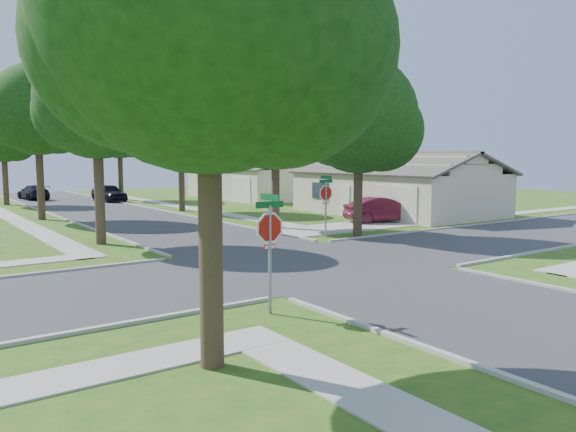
{
  "coord_description": "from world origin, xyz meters",
  "views": [
    {
      "loc": [
        -12.17,
        -16.05,
        3.88
      ],
      "look_at": [
        0.25,
        1.53,
        1.6
      ],
      "focal_mm": 35.0,
      "sensor_mm": 36.0,
      "label": 1
    }
  ],
  "objects_px": {
    "tree_e_near": "(276,123)",
    "car_driveway": "(383,210)",
    "stop_sign_sw": "(270,233)",
    "tree_w_far": "(4,136)",
    "tree_e_far": "(120,133)",
    "tree_w_near": "(98,105)",
    "stop_sign_ne": "(326,196)",
    "house_ne_near": "(396,191)",
    "tree_ne_corner": "(360,121)",
    "car_curb_east": "(109,193)",
    "tree_w_mid": "(38,114)",
    "tree_e_mid": "(181,123)",
    "house_ne_far": "(256,182)",
    "car_curb_west": "(34,192)",
    "tree_sw_corner": "(211,20)"
  },
  "relations": [
    {
      "from": "tree_w_far",
      "to": "car_curb_west",
      "type": "height_order",
      "value": "tree_w_far"
    },
    {
      "from": "stop_sign_sw",
      "to": "tree_e_near",
      "type": "xyz_separation_m",
      "value": [
        9.45,
        13.71,
        3.61
      ]
    },
    {
      "from": "tree_w_mid",
      "to": "car_curb_east",
      "type": "relative_size",
      "value": 2.14
    },
    {
      "from": "stop_sign_sw",
      "to": "house_ne_near",
      "type": "distance_m",
      "value": 25.98
    },
    {
      "from": "stop_sign_ne",
      "to": "car_curb_west",
      "type": "relative_size",
      "value": 0.65
    },
    {
      "from": "stop_sign_ne",
      "to": "tree_e_near",
      "type": "height_order",
      "value": "tree_e_near"
    },
    {
      "from": "stop_sign_ne",
      "to": "house_ne_near",
      "type": "bearing_deg",
      "value": 29.14
    },
    {
      "from": "car_driveway",
      "to": "car_curb_east",
      "type": "distance_m",
      "value": 26.36
    },
    {
      "from": "tree_e_mid",
      "to": "tree_w_near",
      "type": "bearing_deg",
      "value": -128.08
    },
    {
      "from": "car_driveway",
      "to": "tree_ne_corner",
      "type": "bearing_deg",
      "value": 144.02
    },
    {
      "from": "car_driveway",
      "to": "car_curb_east",
      "type": "relative_size",
      "value": 1.02
    },
    {
      "from": "tree_sw_corner",
      "to": "car_curb_east",
      "type": "bearing_deg",
      "value": 75.0
    },
    {
      "from": "stop_sign_sw",
      "to": "car_curb_west",
      "type": "bearing_deg",
      "value": 86.08
    },
    {
      "from": "tree_e_mid",
      "to": "house_ne_far",
      "type": "height_order",
      "value": "tree_e_mid"
    },
    {
      "from": "tree_ne_corner",
      "to": "tree_w_near",
      "type": "bearing_deg",
      "value": 156.44
    },
    {
      "from": "tree_e_near",
      "to": "tree_w_mid",
      "type": "bearing_deg",
      "value": 128.05
    },
    {
      "from": "car_curb_east",
      "to": "car_curb_west",
      "type": "distance_m",
      "value": 7.87
    },
    {
      "from": "house_ne_near",
      "to": "car_driveway",
      "type": "distance_m",
      "value": 5.63
    },
    {
      "from": "tree_e_near",
      "to": "car_driveway",
      "type": "relative_size",
      "value": 1.82
    },
    {
      "from": "stop_sign_ne",
      "to": "tree_w_mid",
      "type": "bearing_deg",
      "value": 119.8
    },
    {
      "from": "stop_sign_ne",
      "to": "tree_e_far",
      "type": "height_order",
      "value": "tree_e_far"
    },
    {
      "from": "tree_sw_corner",
      "to": "house_ne_far",
      "type": "relative_size",
      "value": 0.7
    },
    {
      "from": "tree_e_mid",
      "to": "tree_sw_corner",
      "type": "bearing_deg",
      "value": -113.53
    },
    {
      "from": "stop_sign_ne",
      "to": "tree_ne_corner",
      "type": "relative_size",
      "value": 0.34
    },
    {
      "from": "stop_sign_sw",
      "to": "tree_w_far",
      "type": "height_order",
      "value": "tree_w_far"
    },
    {
      "from": "tree_e_mid",
      "to": "stop_sign_sw",
      "type": "bearing_deg",
      "value": -110.2
    },
    {
      "from": "stop_sign_sw",
      "to": "house_ne_near",
      "type": "relative_size",
      "value": 0.22
    },
    {
      "from": "car_curb_east",
      "to": "tree_e_far",
      "type": "bearing_deg",
      "value": 34.65
    },
    {
      "from": "tree_e_far",
      "to": "car_driveway",
      "type": "distance_m",
      "value": 27.67
    },
    {
      "from": "tree_e_far",
      "to": "tree_w_near",
      "type": "relative_size",
      "value": 0.97
    },
    {
      "from": "car_curb_east",
      "to": "tree_e_near",
      "type": "bearing_deg",
      "value": -91.48
    },
    {
      "from": "stop_sign_sw",
      "to": "tree_ne_corner",
      "type": "height_order",
      "value": "tree_ne_corner"
    },
    {
      "from": "tree_sw_corner",
      "to": "tree_ne_corner",
      "type": "bearing_deg",
      "value": 39.07
    },
    {
      "from": "tree_sw_corner",
      "to": "house_ne_far",
      "type": "bearing_deg",
      "value": 56.94
    },
    {
      "from": "tree_e_mid",
      "to": "tree_w_mid",
      "type": "height_order",
      "value": "tree_w_mid"
    },
    {
      "from": "tree_e_near",
      "to": "tree_e_mid",
      "type": "bearing_deg",
      "value": 89.97
    },
    {
      "from": "tree_e_mid",
      "to": "tree_ne_corner",
      "type": "distance_m",
      "value": 16.89
    },
    {
      "from": "tree_e_mid",
      "to": "tree_e_far",
      "type": "distance_m",
      "value": 13.0
    },
    {
      "from": "stop_sign_ne",
      "to": "tree_e_near",
      "type": "relative_size",
      "value": 0.36
    },
    {
      "from": "house_ne_near",
      "to": "car_curb_east",
      "type": "relative_size",
      "value": 3.04
    },
    {
      "from": "tree_sw_corner",
      "to": "tree_ne_corner",
      "type": "distance_m",
      "value": 17.78
    },
    {
      "from": "stop_sign_ne",
      "to": "tree_w_far",
      "type": "relative_size",
      "value": 0.37
    },
    {
      "from": "tree_w_near",
      "to": "tree_e_far",
      "type": "bearing_deg",
      "value": 69.4
    },
    {
      "from": "tree_e_mid",
      "to": "tree_sw_corner",
      "type": "height_order",
      "value": "tree_sw_corner"
    },
    {
      "from": "house_ne_far",
      "to": "tree_w_near",
      "type": "bearing_deg",
      "value": -135.91
    },
    {
      "from": "tree_w_far",
      "to": "tree_w_mid",
      "type": "bearing_deg",
      "value": -89.95
    },
    {
      "from": "stop_sign_ne",
      "to": "car_curb_west",
      "type": "xyz_separation_m",
      "value": [
        -6.42,
        34.16,
        -1.36
      ]
    },
    {
      "from": "tree_sw_corner",
      "to": "car_curb_east",
      "type": "distance_m",
      "value": 41.47
    },
    {
      "from": "tree_e_far",
      "to": "car_driveway",
      "type": "bearing_deg",
      "value": -75.62
    },
    {
      "from": "stop_sign_sw",
      "to": "tree_w_far",
      "type": "relative_size",
      "value": 0.37
    }
  ]
}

